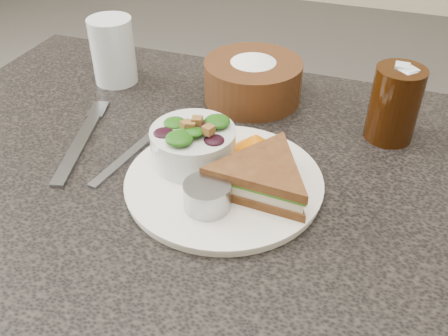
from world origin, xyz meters
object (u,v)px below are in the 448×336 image
Objects in this scene: dinner_plate at (224,182)px; dressing_ramekin at (207,196)px; bread_basket at (253,74)px; dining_table at (212,328)px; water_glass at (113,51)px; sandwich at (263,177)px; salad_bowl at (193,140)px; cola_glass at (395,101)px.

dinner_plate is 0.06m from dressing_ramekin.
bread_basket is (-0.03, 0.25, 0.04)m from dinner_plate.
dining_table is at bearing 140.66° from dinner_plate.
water_glass is (-0.29, 0.29, 0.03)m from dressing_ramekin.
water_glass is (-0.26, -0.02, 0.01)m from bread_basket.
dining_table is at bearing -37.58° from water_glass.
bread_basket is (-0.03, 0.31, 0.02)m from dressing_ramekin.
sandwich is 0.12m from salad_bowl.
dining_table is 16.72× the size of dressing_ramekin.
bread_basket is at bearing 84.66° from salad_bowl.
water_glass is at bearing 150.26° from sandwich.
dinner_plate is 0.07m from salad_bowl.
cola_glass is at bearing 34.16° from salad_bowl.
dressing_ramekin is (0.03, -0.09, 0.40)m from dining_table.
salad_bowl is 0.94× the size of cola_glass.
cola_glass reaches higher than salad_bowl.
sandwich is 0.97× the size of bread_basket.
sandwich is 0.27m from bread_basket.
dressing_ramekin is 0.41m from water_glass.
dinner_plate is 0.06m from sandwich.
dining_table is 0.42m from salad_bowl.
cola_glass is at bearing 52.44° from dressing_ramekin.
dressing_ramekin is at bearing -69.53° from dining_table.
dinner_plate is (0.03, -0.03, 0.38)m from dining_table.
dressing_ramekin is at bearing -44.56° from water_glass.
cola_glass reaches higher than dining_table.
salad_bowl is at bearing -145.84° from cola_glass.
sandwich is at bearing -33.76° from water_glass.
cola_glass is (0.25, 0.17, 0.02)m from salad_bowl.
cola_glass is 1.07× the size of water_glass.
dressing_ramekin is (-0.00, -0.06, 0.02)m from dinner_plate.
bread_basket is at bearing 98.07° from dinner_plate.
dining_table is 3.77× the size of dinner_plate.
sandwich is 0.08m from dressing_ramekin.
dressing_ramekin is (-0.06, -0.05, -0.00)m from sandwich.
cola_glass is 0.49m from water_glass.
water_glass is at bearing 142.42° from dining_table.
dinner_plate is at bearing 89.35° from dressing_ramekin.
bread_basket is 1.32× the size of cola_glass.
dinner_plate is at bearing -26.26° from salad_bowl.
dining_table is 0.38m from dinner_plate.
sandwich is at bearing -70.29° from bread_basket.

